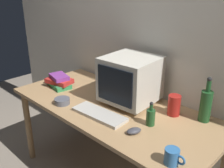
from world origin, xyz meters
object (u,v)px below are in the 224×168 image
(crt_monitor, at_px, (130,80))
(mug, at_px, (172,157))
(cd_spindle, at_px, (62,101))
(bottle_short, at_px, (151,117))
(keyboard, at_px, (99,114))
(bottle_tall, at_px, (206,105))
(computer_mouse, at_px, (134,131))
(book_stack, at_px, (59,81))
(metal_canister, at_px, (174,105))

(crt_monitor, bearing_deg, mug, -32.18)
(mug, bearing_deg, cd_spindle, 179.31)
(bottle_short, bearing_deg, keyboard, -155.13)
(bottle_tall, bearing_deg, keyboard, -140.95)
(computer_mouse, xyz_separation_m, mug, (0.33, -0.08, 0.03))
(cd_spindle, bearing_deg, book_stack, 148.14)
(mug, distance_m, metal_canister, 0.55)
(bottle_short, xyz_separation_m, book_stack, (-0.98, -0.04, -0.01))
(keyboard, height_order, computer_mouse, computer_mouse)
(crt_monitor, xyz_separation_m, book_stack, (-0.66, -0.21, -0.14))
(mug, xyz_separation_m, cd_spindle, (-1.00, 0.01, -0.02))
(crt_monitor, relative_size, metal_canister, 2.75)
(computer_mouse, distance_m, cd_spindle, 0.67)
(book_stack, bearing_deg, mug, -8.61)
(book_stack, distance_m, metal_canister, 1.05)
(crt_monitor, xyz_separation_m, mug, (0.64, -0.40, -0.15))
(keyboard, height_order, book_stack, book_stack)
(computer_mouse, xyz_separation_m, metal_canister, (0.05, 0.39, 0.06))
(crt_monitor, xyz_separation_m, keyboard, (-0.01, -0.32, -0.18))
(bottle_short, relative_size, cd_spindle, 1.43)
(keyboard, relative_size, metal_canister, 2.80)
(computer_mouse, height_order, cd_spindle, cd_spindle)
(computer_mouse, xyz_separation_m, bottle_short, (0.01, 0.16, 0.05))
(book_stack, xyz_separation_m, cd_spindle, (0.30, -0.18, -0.03))
(keyboard, bearing_deg, cd_spindle, -172.11)
(crt_monitor, distance_m, book_stack, 0.70)
(bottle_short, xyz_separation_m, cd_spindle, (-0.68, -0.23, -0.04))
(keyboard, xyz_separation_m, metal_canister, (0.37, 0.39, 0.06))
(bottle_tall, height_order, mug, bottle_tall)
(cd_spindle, bearing_deg, crt_monitor, 47.29)
(bottle_short, relative_size, mug, 1.43)
(computer_mouse, height_order, bottle_short, bottle_short)
(cd_spindle, relative_size, metal_canister, 0.80)
(keyboard, distance_m, metal_canister, 0.54)
(crt_monitor, height_order, keyboard, crt_monitor)
(keyboard, height_order, bottle_tall, bottle_tall)
(cd_spindle, bearing_deg, bottle_short, 18.41)
(metal_canister, bearing_deg, crt_monitor, -169.43)
(bottle_short, bearing_deg, crt_monitor, 153.04)
(metal_canister, bearing_deg, mug, -58.83)
(book_stack, bearing_deg, bottle_tall, 15.98)
(bottle_tall, relative_size, cd_spindle, 2.69)
(bottle_tall, relative_size, book_stack, 1.27)
(crt_monitor, relative_size, keyboard, 0.98)
(bottle_short, relative_size, metal_canister, 1.14)
(computer_mouse, height_order, bottle_tall, bottle_tall)
(crt_monitor, relative_size, book_stack, 1.62)
(bottle_short, distance_m, cd_spindle, 0.72)
(mug, height_order, cd_spindle, mug)
(book_stack, height_order, cd_spindle, book_stack)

